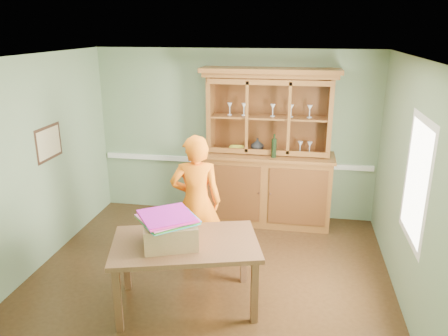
% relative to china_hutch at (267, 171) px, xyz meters
% --- Properties ---
extents(floor, '(4.50, 4.50, 0.00)m').
position_rel_china_hutch_xyz_m(floor, '(-0.55, -1.72, -0.85)').
color(floor, '#442B16').
rests_on(floor, ground).
extents(ceiling, '(4.50, 4.50, 0.00)m').
position_rel_china_hutch_xyz_m(ceiling, '(-0.55, -1.72, 1.85)').
color(ceiling, white).
rests_on(ceiling, wall_back).
extents(wall_back, '(4.50, 0.00, 4.50)m').
position_rel_china_hutch_xyz_m(wall_back, '(-0.55, 0.28, 0.50)').
color(wall_back, gray).
rests_on(wall_back, floor).
extents(wall_left, '(0.00, 4.00, 4.00)m').
position_rel_china_hutch_xyz_m(wall_left, '(-2.80, -1.72, 0.50)').
color(wall_left, gray).
rests_on(wall_left, floor).
extents(wall_right, '(0.00, 4.00, 4.00)m').
position_rel_china_hutch_xyz_m(wall_right, '(1.70, -1.72, 0.50)').
color(wall_right, gray).
rests_on(wall_right, floor).
extents(wall_front, '(4.50, 0.00, 4.50)m').
position_rel_china_hutch_xyz_m(wall_front, '(-0.55, -3.72, 0.50)').
color(wall_front, gray).
rests_on(wall_front, floor).
extents(chair_rail, '(4.41, 0.05, 0.08)m').
position_rel_china_hutch_xyz_m(chair_rail, '(-0.55, 0.25, 0.05)').
color(chair_rail, white).
rests_on(chair_rail, wall_back).
extents(framed_map, '(0.03, 0.60, 0.46)m').
position_rel_china_hutch_xyz_m(framed_map, '(-2.78, -1.42, 0.70)').
color(framed_map, '#372116').
rests_on(framed_map, wall_left).
extents(window_panel, '(0.03, 0.96, 1.36)m').
position_rel_china_hutch_xyz_m(window_panel, '(1.68, -2.02, 0.65)').
color(window_panel, white).
rests_on(window_panel, wall_right).
extents(china_hutch, '(2.07, 0.68, 2.43)m').
position_rel_china_hutch_xyz_m(china_hutch, '(0.00, 0.00, 0.00)').
color(china_hutch, brown).
rests_on(china_hutch, floor).
extents(dining_table, '(1.77, 1.34, 0.79)m').
position_rel_china_hutch_xyz_m(dining_table, '(-0.69, -2.40, -0.16)').
color(dining_table, brown).
rests_on(dining_table, floor).
extents(cardboard_box, '(0.68, 0.61, 0.26)m').
position_rel_china_hutch_xyz_m(cardboard_box, '(-0.83, -2.50, 0.07)').
color(cardboard_box, '#A47854').
rests_on(cardboard_box, dining_table).
extents(kite_stack, '(0.74, 0.74, 0.06)m').
position_rel_china_hutch_xyz_m(kite_stack, '(-0.88, -2.45, 0.23)').
color(kite_stack, '#2FBCE1').
rests_on(kite_stack, cardboard_box).
extents(person, '(0.72, 0.55, 1.77)m').
position_rel_china_hutch_xyz_m(person, '(-0.77, -1.53, 0.04)').
color(person, orange).
rests_on(person, floor).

